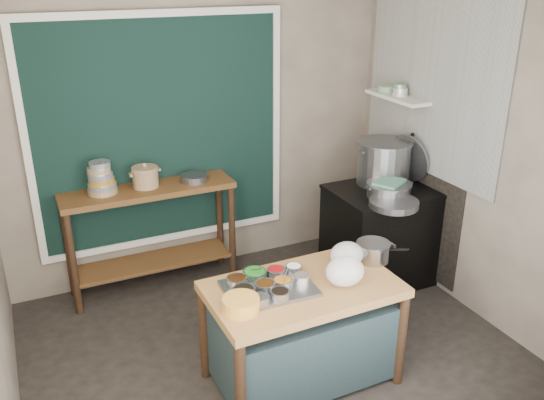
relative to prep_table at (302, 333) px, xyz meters
name	(u,v)px	position (x,y,z in m)	size (l,w,h in m)	color
floor	(271,350)	(-0.05, 0.38, -0.39)	(3.50, 3.00, 0.02)	#2A2420
back_wall	(199,122)	(-0.05, 1.89, 1.02)	(3.50, 0.02, 2.80)	gray
right_wall	(475,142)	(1.71, 0.38, 1.02)	(0.02, 3.00, 2.80)	gray
curtain_panel	(162,133)	(-0.40, 1.85, 0.98)	(2.10, 0.02, 1.90)	black
curtain_frame	(162,133)	(-0.40, 1.84, 0.98)	(2.22, 0.03, 2.02)	beige
tile_panel	(432,73)	(1.69, 0.93, 1.48)	(0.02, 1.70, 1.70)	#B2B2AA
soot_patch	(412,197)	(1.69, 1.03, 0.32)	(0.01, 1.30, 1.30)	black
wall_shelf	(398,97)	(1.58, 1.23, 1.23)	(0.22, 0.70, 0.03)	beige
prep_table	(302,333)	(0.00, 0.00, 0.00)	(1.25, 0.72, 0.75)	#986237
back_counter	(152,238)	(-0.60, 1.66, 0.10)	(1.45, 0.40, 0.95)	#553318
stove_block	(381,236)	(1.30, 0.93, 0.05)	(0.90, 0.68, 0.85)	black
stove_top	(385,191)	(1.30, 0.93, 0.49)	(0.92, 0.69, 0.03)	black
condiment_tray	(269,288)	(-0.23, 0.04, 0.39)	(0.57, 0.41, 0.03)	gray
condiment_bowls	(265,283)	(-0.25, 0.05, 0.43)	(0.55, 0.42, 0.06)	gray
yellow_basin	(241,304)	(-0.48, -0.10, 0.42)	(0.23, 0.23, 0.09)	#B78F2B
saucepan	(373,251)	(0.61, 0.10, 0.44)	(0.25, 0.25, 0.13)	gray
plastic_bag_a	(345,271)	(0.25, -0.10, 0.47)	(0.26, 0.22, 0.20)	white
plastic_bag_b	(347,255)	(0.39, 0.10, 0.46)	(0.24, 0.20, 0.18)	white
bowl_stack	(101,180)	(-0.97, 1.69, 0.69)	(0.24, 0.24, 0.27)	tan
utensil_cup	(99,190)	(-0.99, 1.67, 0.62)	(0.14, 0.14, 0.09)	gray
ceramic_crock	(145,178)	(-0.61, 1.69, 0.65)	(0.23, 0.23, 0.16)	#987E53
wide_bowl	(194,178)	(-0.20, 1.65, 0.60)	(0.24, 0.24, 0.06)	gray
stock_pot	(383,163)	(1.36, 1.07, 0.70)	(0.49, 0.49, 0.39)	gray
pot_lid	(408,158)	(1.60, 1.03, 0.72)	(0.44, 0.44, 0.02)	gray
steamer	(389,190)	(1.21, 0.77, 0.57)	(0.38, 0.38, 0.12)	gray
green_cloth	(389,182)	(1.21, 0.77, 0.64)	(0.26, 0.20, 0.02)	#498666
shallow_pan	(394,203)	(1.13, 0.59, 0.53)	(0.40, 0.40, 0.05)	gray
shelf_bowl_stack	(400,90)	(1.58, 1.21, 1.29)	(0.13, 0.13, 0.11)	silver
shelf_bowl_green	(387,89)	(1.58, 1.40, 1.27)	(0.15, 0.15, 0.05)	gray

